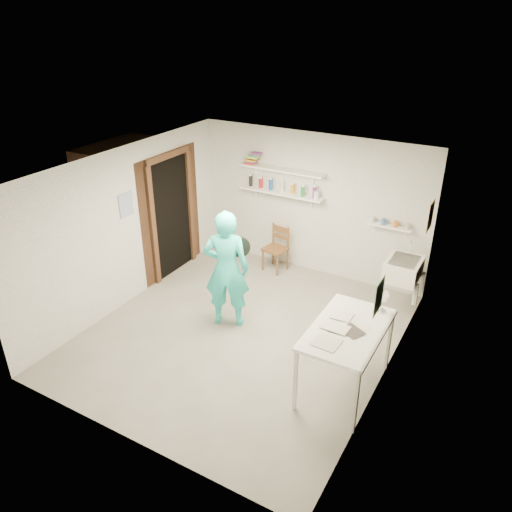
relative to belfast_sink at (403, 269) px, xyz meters
The scene contains 27 objects.
floor 2.54m from the belfast_sink, 135.83° to the right, with size 4.00×4.50×0.02m, color slate.
ceiling 2.98m from the belfast_sink, 135.83° to the right, with size 4.00×4.50×0.02m, color silver.
wall_back 1.90m from the belfast_sink, 162.26° to the left, with size 4.00×0.02×2.40m, color silver.
wall_front 4.36m from the belfast_sink, 113.84° to the right, with size 4.00×0.02×2.40m, color silver.
wall_left 4.16m from the belfast_sink, 155.67° to the right, with size 0.02×4.50×2.40m, color silver.
wall_right 1.79m from the belfast_sink, 81.30° to the right, with size 0.02×4.50×2.40m, color silver.
doorway_recess 3.81m from the belfast_sink, behind, with size 0.02×0.90×2.00m, color black.
corridor_box 4.51m from the belfast_sink, behind, with size 1.40×1.50×2.10m, color brown.
door_lintel 4.01m from the belfast_sink, behind, with size 0.06×1.05×0.10m, color brown.
door_jamb_near 3.91m from the belfast_sink, 162.82° to the right, with size 0.06×0.10×2.00m, color brown.
door_jamb_far 3.74m from the belfast_sink, behind, with size 0.06×0.10×2.00m, color brown.
shelf_lower 2.38m from the belfast_sink, 169.18° to the left, with size 1.50×0.22×0.03m, color white.
shelf_upper 2.52m from the belfast_sink, 169.18° to the left, with size 1.50×0.22×0.03m, color white.
ledge_shelf 0.75m from the belfast_sink, 130.40° to the left, with size 0.70×0.14×0.03m, color white.
poster_left 4.17m from the belfast_sink, 156.18° to the right, with size 0.01×0.28×0.36m, color #334C7F.
poster_right_a 0.89m from the belfast_sink, 22.79° to the left, with size 0.01×0.34×0.42m, color #995933.
poster_right_b 2.40m from the belfast_sink, 83.96° to the right, with size 0.01×0.30×0.38m, color #3F724C.
belfast_sink is the anchor object (origin of this frame).
man 2.60m from the belfast_sink, 142.94° to the right, with size 0.64×0.42×1.75m, color #2AD5CA.
wall_clock 2.45m from the belfast_sink, 145.48° to the right, with size 0.31×0.31×0.04m, color #CDB58C.
wooden_chair 2.25m from the belfast_sink, behind, with size 0.37×0.36×0.80m, color brown.
work_table 2.08m from the belfast_sink, 93.05° to the right, with size 0.79×1.31×0.87m, color white.
desk_lamp 1.59m from the belfast_sink, 86.06° to the right, with size 0.16×0.16×0.16m, color white.
spray_cans 2.41m from the belfast_sink, 169.18° to the left, with size 1.26×0.06×0.17m.
book_stack 3.05m from the belfast_sink, behind, with size 0.30×0.14×0.20m.
ledge_pots 0.78m from the belfast_sink, 130.40° to the left, with size 0.48×0.07×0.09m.
papers 2.07m from the belfast_sink, 93.05° to the right, with size 0.30×0.22×0.02m.
Camera 1 is at (3.05, -4.97, 4.17)m, focal length 35.00 mm.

